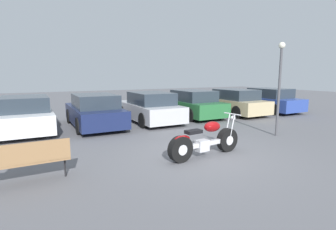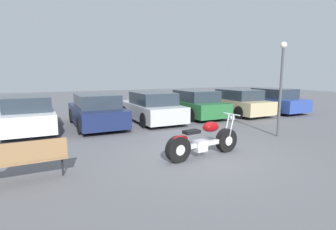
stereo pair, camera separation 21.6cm
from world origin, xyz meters
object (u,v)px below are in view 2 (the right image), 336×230
Objects in this scene: motorcycle at (203,141)px; park_bench at (26,157)px; parked_car_white at (29,114)px; parked_car_champagne at (236,103)px; parked_car_green at (194,104)px; parked_car_silver at (151,108)px; lamp_post at (281,78)px; parked_car_navy at (96,111)px; parked_car_blue at (271,101)px.

motorcycle reaches higher than park_bench.
parked_car_champagne is (10.17, -0.29, 0.00)m from parked_car_white.
parked_car_green is 2.57m from parked_car_champagne.
parked_car_silver is at bearing -3.07° from parked_car_white.
parked_car_white is at bearing 147.88° from lamp_post.
parked_car_champagne is (2.54, -0.35, 0.00)m from parked_car_green.
parked_car_blue is at bearing -0.72° from parked_car_navy.
parked_car_blue is 2.64× the size of park_bench.
lamp_post reaches higher than parked_car_silver.
parked_car_silver is 2.56m from parked_car_green.
lamp_post is at bearing -41.01° from parked_car_navy.
parked_car_silver is 1.00× the size of parked_car_blue.
parked_car_silver is 2.64× the size of park_bench.
parked_car_champagne is at bearing -0.16° from parked_car_silver.
parked_car_green is 9.47m from park_bench.
lamp_post is (-2.17, -4.74, 1.41)m from parked_car_champagne.
lamp_post is (-4.71, -4.62, 1.41)m from parked_car_blue.
parked_car_silver is at bearing -172.58° from parked_car_green.
parked_car_white is 1.00× the size of parked_car_champagne.
motorcycle is 0.57× the size of parked_car_navy.
parked_car_silver is (5.09, -0.27, 0.00)m from parked_car_white.
parked_car_blue is at bearing -1.82° from parked_car_white.
parked_car_champagne is (5.09, -0.01, 0.00)m from parked_car_silver.
park_bench is at bearing -89.44° from parked_car_white.
parked_car_silver is (2.54, 0.00, 0.00)m from parked_car_navy.
motorcycle is at bearing -137.05° from parked_car_champagne.
parked_car_champagne is at bearing -7.74° from parked_car_green.
parked_car_white reaches higher than motorcycle.
parked_car_white is at bearing 178.38° from parked_car_champagne.
lamp_post is at bearing 4.31° from park_bench.
parked_car_white is at bearing 126.32° from motorcycle.
motorcycle is 0.57× the size of parked_car_green.
parked_car_champagne reaches higher than park_bench.
parked_car_champagne and parked_car_blue have the same top height.
parked_car_white and parked_car_navy have the same top height.
parked_car_white is 5.63m from park_bench.
parked_car_green is at bearing 0.44° from parked_car_white.
parked_car_champagne is at bearing -0.08° from parked_car_navy.
parked_car_silver and parked_car_champagne have the same top height.
parked_car_silver is 5.09m from parked_car_champagne.
parked_car_blue is at bearing 44.43° from lamp_post.
parked_car_silver reaches higher than motorcycle.
parked_car_white is 2.64× the size of park_bench.
parked_car_white is 10.18m from parked_car_champagne.
parked_car_silver is 7.63m from parked_car_blue.
parked_car_blue is 1.27× the size of lamp_post.
parked_car_champagne is 1.00× the size of parked_car_blue.
parked_car_green is (2.54, 0.33, 0.00)m from parked_car_silver.
parked_car_navy is at bearing 65.04° from park_bench.
parked_car_champagne is at bearing 27.81° from park_bench.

